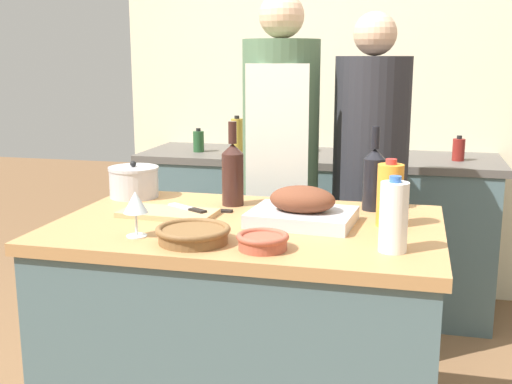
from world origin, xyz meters
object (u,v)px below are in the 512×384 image
Objects in this scene: roasting_pan at (302,209)px; wine_bottle_dark at (233,173)px; stand_mixer at (271,131)px; wine_bottle_green at (374,177)px; wine_glass_left at (136,204)px; stock_pot at (134,182)px; condiment_bottle_short at (459,149)px; juice_jug at (390,195)px; knife_chef at (203,210)px; cutting_board at (168,213)px; condiment_bottle_extra at (199,141)px; milk_jug at (394,217)px; knife_paring at (189,208)px; person_cook_guest at (370,177)px; condiment_bottle_tall at (237,136)px; person_cook_aproned at (280,165)px; mixing_bowl at (263,241)px; wicker_basket at (193,234)px.

wine_bottle_dark is (-0.30, 0.21, 0.07)m from roasting_pan.
wine_bottle_dark reaches higher than roasting_pan.
stand_mixer is at bearing 96.45° from wine_bottle_dark.
wine_bottle_green reaches higher than wine_glass_left.
stand_mixer is (0.27, 1.28, 0.06)m from stock_pot.
condiment_bottle_short is (0.88, 1.29, -0.06)m from wine_bottle_dark.
condiment_bottle_short is (0.30, 1.46, -0.05)m from juice_jug.
roasting_pan is 0.39m from knife_chef.
condiment_bottle_short is (1.03, -0.03, -0.07)m from stand_mixer.
cutting_board is 1.53m from condiment_bottle_extra.
knife_paring is at bearing 158.99° from milk_jug.
wine_glass_left reaches higher than knife_paring.
milk_jug is 0.93× the size of knife_chef.
condiment_bottle_tall is at bearing 158.94° from person_cook_guest.
stock_pot is 0.65× the size of wine_bottle_green.
stock_pot is 0.12× the size of person_cook_guest.
knife_paring is at bearing 175.43° from roasting_pan.
juice_jug is 1.03× the size of condiment_bottle_tall.
person_cook_aproned is at bearing 78.29° from knife_chef.
knife_paring is at bearing 135.37° from mixing_bowl.
stand_mixer is (-0.07, 1.44, 0.12)m from knife_chef.
milk_jug is at bearing -61.16° from condiment_bottle_tall.
wine_glass_left is 1.04× the size of condiment_bottle_extra.
wine_bottle_green is at bearing 19.58° from knife_paring.
condiment_bottle_tall is at bearing -3.33° from condiment_bottle_extra.
wicker_basket is at bearing -133.32° from roasting_pan.
wine_bottle_dark is 2.28× the size of condiment_bottle_extra.
person_cook_guest is (0.88, 0.60, -0.05)m from stock_pot.
wine_bottle_dark is at bearing -83.55° from stand_mixer.
cutting_board is at bearing -90.98° from stand_mixer.
wine_bottle_dark is 1.39m from condiment_bottle_extra.
stand_mixer is (-0.45, 1.53, 0.08)m from roasting_pan.
cutting_board is at bearing -176.46° from juice_jug.
person_cook_guest is at bearing 95.09° from wine_bottle_green.
wine_bottle_green reaches higher than juice_jug.
milk_jug is 0.14× the size of person_cook_guest.
wicker_basket is 1.23m from person_cook_guest.
stand_mixer reaches higher than knife_chef.
juice_jug is at bearing -51.18° from condiment_bottle_extra.
mixing_bowl is 0.65× the size of knife_chef.
wine_bottle_green is at bearing -62.44° from stand_mixer.
wine_bottle_dark is at bearing 70.42° from wine_glass_left.
knife_chef is 1.75× the size of condiment_bottle_short.
milk_jug is 0.51m from wine_bottle_green.
stock_pot is 1.02m from juice_jug.
wine_bottle_dark is (-0.58, 0.17, 0.02)m from juice_jug.
knife_paring is 0.10× the size of person_cook_aproned.
roasting_pan is at bearing -59.46° from condiment_bottle_extra.
stock_pot is 0.87m from mixing_bowl.
milk_jug is 1.77m from condiment_bottle_short.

